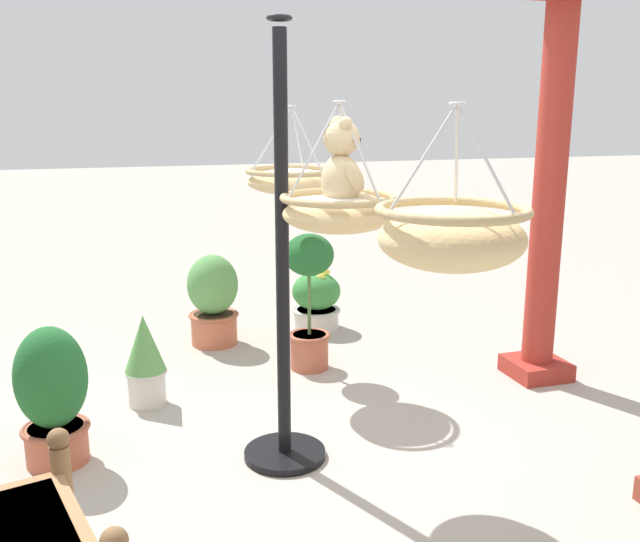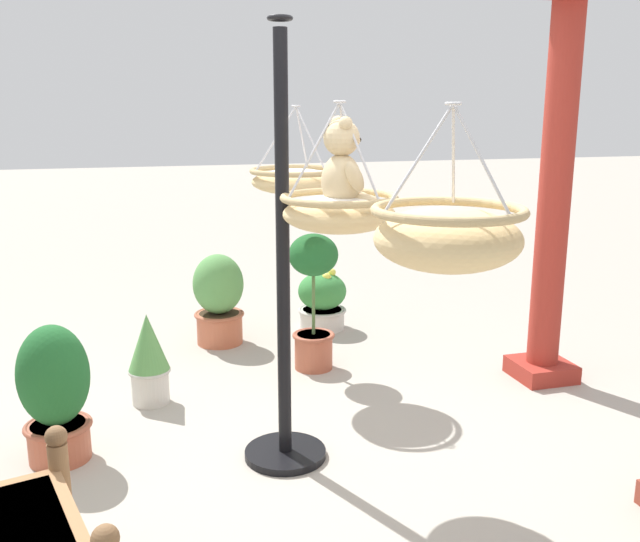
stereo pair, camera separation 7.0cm
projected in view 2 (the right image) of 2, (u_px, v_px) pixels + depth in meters
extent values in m
plane|color=#A8A093|center=(308.00, 471.00, 3.61)|extent=(40.00, 40.00, 0.00)
cylinder|color=black|center=(283.00, 257.00, 3.51)|extent=(0.07, 0.07, 2.22)
cylinder|color=black|center=(285.00, 453.00, 3.76)|extent=(0.44, 0.44, 0.04)
torus|color=black|center=(280.00, 18.00, 3.25)|extent=(0.12, 0.12, 0.02)
ellipsoid|color=tan|center=(339.00, 214.00, 3.39)|extent=(0.55, 0.55, 0.18)
torus|color=tan|center=(339.00, 198.00, 3.37)|extent=(0.58, 0.58, 0.04)
ellipsoid|color=silver|center=(339.00, 210.00, 3.38)|extent=(0.49, 0.49, 0.15)
cylinder|color=#B7B7BC|center=(359.00, 151.00, 3.23)|extent=(0.24, 0.14, 0.46)
cylinder|color=#B7B7BC|center=(345.00, 149.00, 3.44)|extent=(0.24, 0.14, 0.46)
cylinder|color=#B7B7BC|center=(314.00, 151.00, 3.28)|extent=(0.01, 0.26, 0.46)
torus|color=#B7B7BC|center=(340.00, 102.00, 3.26)|extent=(0.06, 0.06, 0.01)
ellipsoid|color=#D1B789|center=(341.00, 182.00, 3.35)|extent=(0.23, 0.19, 0.27)
sphere|color=#D1B789|center=(342.00, 138.00, 3.31)|extent=(0.22, 0.22, 0.17)
ellipsoid|color=beige|center=(354.00, 140.00, 3.32)|extent=(0.09, 0.08, 0.06)
sphere|color=black|center=(359.00, 140.00, 3.33)|extent=(0.02, 0.02, 0.02)
sphere|color=#D1B789|center=(338.00, 123.00, 3.35)|extent=(0.07, 0.07, 0.07)
sphere|color=#D1B789|center=(346.00, 123.00, 3.23)|extent=(0.07, 0.07, 0.07)
ellipsoid|color=#D1B789|center=(340.00, 172.00, 3.46)|extent=(0.07, 0.13, 0.17)
ellipsoid|color=#D1B789|center=(355.00, 177.00, 3.24)|extent=(0.07, 0.13, 0.17)
ellipsoid|color=#D1B789|center=(356.00, 199.00, 3.46)|extent=(0.08, 0.15, 0.08)
ellipsoid|color=#D1B789|center=(364.00, 203.00, 3.34)|extent=(0.08, 0.15, 0.08)
ellipsoid|color=tan|center=(297.00, 182.00, 4.61)|extent=(0.60, 0.60, 0.16)
torus|color=tan|center=(296.00, 171.00, 4.59)|extent=(0.62, 0.62, 0.04)
ellipsoid|color=silver|center=(297.00, 179.00, 4.61)|extent=(0.53, 0.53, 0.13)
cylinder|color=#B7B7BC|center=(311.00, 139.00, 4.45)|extent=(0.25, 0.15, 0.42)
cylinder|color=#B7B7BC|center=(302.00, 138.00, 4.68)|extent=(0.25, 0.15, 0.42)
cylinder|color=#B7B7BC|center=(276.00, 139.00, 4.51)|extent=(0.01, 0.29, 0.42)
torus|color=#B7B7BC|center=(296.00, 106.00, 4.50)|extent=(0.06, 0.06, 0.01)
ellipsoid|color=tan|center=(448.00, 239.00, 2.57)|extent=(0.55, 0.55, 0.24)
torus|color=tan|center=(449.00, 211.00, 2.54)|extent=(0.58, 0.58, 0.04)
ellipsoid|color=silver|center=(448.00, 234.00, 2.56)|extent=(0.48, 0.48, 0.19)
cylinder|color=#B7B7BC|center=(482.00, 160.00, 2.41)|extent=(0.23, 0.14, 0.39)
cylinder|color=#B7B7BC|center=(453.00, 156.00, 2.62)|extent=(0.23, 0.14, 0.39)
cylinder|color=#B7B7BC|center=(419.00, 159.00, 2.46)|extent=(0.01, 0.26, 0.39)
torus|color=#B7B7BC|center=(453.00, 104.00, 2.45)|extent=(0.06, 0.06, 0.01)
cylinder|color=#9E2D23|center=(554.00, 199.00, 4.58)|extent=(0.21, 0.21, 2.52)
cube|color=#9E2D23|center=(541.00, 369.00, 4.86)|extent=(0.38, 0.38, 0.12)
cylinder|color=brown|center=(62.00, 505.00, 2.83)|extent=(0.08, 0.08, 0.54)
sphere|color=brown|center=(56.00, 436.00, 2.76)|extent=(0.09, 0.09, 0.09)
sphere|color=brown|center=(105.00, 539.00, 2.10)|extent=(0.09, 0.09, 0.09)
cylinder|color=beige|center=(150.00, 386.00, 4.44)|extent=(0.24, 0.24, 0.23)
torus|color=#BCB7AE|center=(149.00, 371.00, 4.41)|extent=(0.27, 0.27, 0.03)
cylinder|color=#382819|center=(150.00, 371.00, 4.41)|extent=(0.21, 0.21, 0.03)
cone|color=#56934C|center=(148.00, 342.00, 4.37)|extent=(0.26, 0.26, 0.37)
cylinder|color=beige|center=(322.00, 319.00, 5.95)|extent=(0.38, 0.38, 0.17)
torus|color=#BCB7AE|center=(322.00, 310.00, 5.93)|extent=(0.41, 0.41, 0.03)
cylinder|color=#382819|center=(322.00, 311.00, 5.93)|extent=(0.33, 0.33, 0.03)
ellipsoid|color=#38843D|center=(322.00, 291.00, 5.89)|extent=(0.41, 0.41, 0.32)
sphere|color=#E5DB4C|center=(327.00, 278.00, 5.80)|extent=(0.08, 0.08, 0.08)
sphere|color=#E5DB4C|center=(332.00, 272.00, 5.86)|extent=(0.06, 0.06, 0.06)
sphere|color=#E5DB4C|center=(321.00, 272.00, 5.99)|extent=(0.09, 0.09, 0.09)
sphere|color=#E5DB4C|center=(316.00, 273.00, 5.85)|extent=(0.08, 0.08, 0.08)
cylinder|color=#AD563D|center=(314.00, 351.00, 5.03)|extent=(0.27, 0.27, 0.26)
torus|color=#9C4E37|center=(314.00, 335.00, 5.00)|extent=(0.31, 0.31, 0.03)
cylinder|color=#382819|center=(314.00, 336.00, 5.00)|extent=(0.24, 0.24, 0.03)
cylinder|color=#4C6B38|center=(313.00, 304.00, 4.95)|extent=(0.02, 0.02, 0.44)
ellipsoid|color=#1E5B28|center=(313.00, 255.00, 4.86)|extent=(0.35, 0.35, 0.30)
cylinder|color=#AD563D|center=(59.00, 441.00, 3.72)|extent=(0.32, 0.32, 0.20)
torus|color=#9C4E37|center=(58.00, 425.00, 3.70)|extent=(0.36, 0.36, 0.03)
cylinder|color=#382819|center=(58.00, 426.00, 3.70)|extent=(0.28, 0.28, 0.03)
ellipsoid|color=#1E5B28|center=(53.00, 375.00, 3.63)|extent=(0.37, 0.37, 0.55)
cylinder|color=#BC6042|center=(220.00, 328.00, 5.57)|extent=(0.36, 0.36, 0.25)
torus|color=#A9573B|center=(219.00, 314.00, 5.54)|extent=(0.40, 0.40, 0.03)
cylinder|color=#382819|center=(219.00, 315.00, 5.54)|extent=(0.32, 0.32, 0.03)
ellipsoid|color=#56934C|center=(218.00, 284.00, 5.48)|extent=(0.40, 0.40, 0.48)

